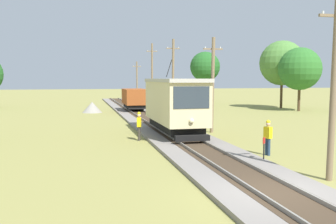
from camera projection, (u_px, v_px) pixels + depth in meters
name	position (u px, v px, depth m)	size (l,w,h in m)	color
ground_plane	(276.00, 198.00, 12.52)	(260.00, 260.00, 0.00)	olive
track_ballast	(276.00, 195.00, 12.51)	(4.20, 120.00, 0.18)	gray
sleeper_bed	(276.00, 192.00, 12.50)	(2.04, 120.00, 0.01)	#423323
rail_left	(255.00, 191.00, 12.34)	(0.07, 120.00, 0.14)	gray
rail_right	(296.00, 189.00, 12.66)	(0.07, 120.00, 0.14)	gray
red_tram	(175.00, 103.00, 25.65)	(2.60, 8.54, 4.79)	beige
freight_car	(135.00, 98.00, 44.21)	(2.40, 5.20, 2.31)	#93471E
utility_pole_foreground	(334.00, 86.00, 14.24)	(1.40, 0.41, 6.93)	#7A664C
utility_pole_near_tram	(213.00, 84.00, 27.21)	(1.40, 0.50, 6.69)	#7A664C
utility_pole_mid	(173.00, 77.00, 38.65)	(1.40, 0.53, 7.72)	#7A664C
utility_pole_far	(152.00, 75.00, 49.76)	(1.40, 0.41, 8.29)	#7A664C
utility_pole_distant	(137.00, 81.00, 62.88)	(1.40, 0.48, 6.57)	#7A664C
trackside_signal_marker	(264.00, 149.00, 17.54)	(0.21, 0.21, 1.18)	black
gravel_pile	(92.00, 107.00, 43.60)	(2.23, 2.23, 1.21)	gray
track_worker	(268.00, 136.00, 19.31)	(0.36, 0.44, 1.78)	navy
second_worker	(139.00, 125.00, 23.95)	(0.33, 0.43, 1.78)	#38332D
tree_left_near	(282.00, 63.00, 49.31)	(5.69, 5.69, 8.63)	#4C3823
tree_right_near	(300.00, 69.00, 45.32)	(4.99, 4.99, 7.45)	#4C3823
tree_left_far	(205.00, 67.00, 58.53)	(4.52, 4.52, 7.86)	#4C3823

